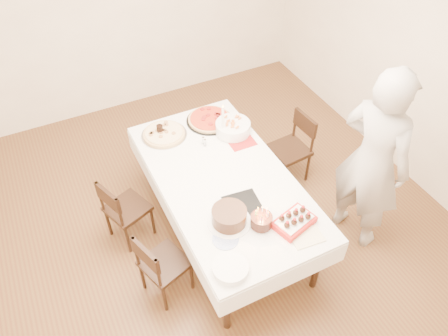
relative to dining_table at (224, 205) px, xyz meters
name	(u,v)px	position (x,y,z in m)	size (l,w,h in m)	color
floor	(221,225)	(-0.01, 0.06, -0.38)	(5.00, 5.00, 0.00)	brown
wall_back	(127,4)	(-0.01, 2.56, 0.98)	(4.50, 0.04, 2.70)	white
wall_right	(426,59)	(2.24, 0.06, 0.98)	(0.04, 5.00, 2.70)	white
dining_table	(224,205)	(0.00, 0.00, 0.00)	(1.14, 2.14, 0.75)	white
chair_right_savory	(289,150)	(0.97, 0.36, 0.03)	(0.41, 0.41, 0.81)	black
chair_left_savory	(127,208)	(-0.85, 0.36, 0.01)	(0.39, 0.39, 0.77)	black
chair_left_dessert	(165,263)	(-0.75, -0.37, 0.01)	(0.39, 0.39, 0.77)	black
person	(372,162)	(1.16, -0.58, 0.57)	(0.69, 0.45, 1.89)	#B6AFAB
pizza_white	(164,134)	(-0.27, 0.80, 0.40)	(0.46, 0.46, 0.04)	beige
pizza_pepperoni	(210,119)	(0.24, 0.80, 0.40)	(0.49, 0.49, 0.04)	red
red_placemat	(240,141)	(0.37, 0.39, 0.38)	(0.26, 0.26, 0.01)	#B21E1E
pasta_bowl	(233,128)	(0.36, 0.53, 0.44)	(0.35, 0.35, 0.11)	white
taper_candle	(223,121)	(0.24, 0.51, 0.57)	(0.09, 0.09, 0.39)	white
shaker_pair	(205,143)	(0.03, 0.47, 0.41)	(0.07, 0.07, 0.08)	white
cola_glass	(160,130)	(-0.30, 0.83, 0.43)	(0.06, 0.06, 0.12)	black
layer_cake	(229,216)	(-0.19, -0.48, 0.45)	(0.37, 0.37, 0.14)	#381D0E
cake_board	(243,205)	(0.00, -0.36, 0.38)	(0.30, 0.30, 0.01)	black
birthday_cake	(262,218)	(0.03, -0.62, 0.47)	(0.18, 0.18, 0.17)	#38180F
strawberry_box	(294,221)	(0.27, -0.73, 0.42)	(0.33, 0.22, 0.08)	#B01914
box_lid	(307,238)	(0.29, -0.89, 0.38)	(0.26, 0.17, 0.02)	beige
plate_stack	(230,268)	(-0.39, -0.89, 0.40)	(0.27, 0.27, 0.06)	white
china_plate	(226,239)	(-0.29, -0.62, 0.38)	(0.21, 0.21, 0.01)	white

